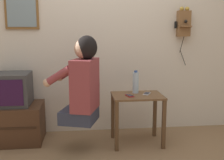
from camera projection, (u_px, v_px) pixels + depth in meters
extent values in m
cube|color=beige|center=(103.00, 34.00, 3.59)|extent=(6.80, 0.05, 2.55)
cube|color=brown|center=(137.00, 96.00, 3.24)|extent=(0.58, 0.44, 0.02)
cube|color=#523822|center=(117.00, 126.00, 3.08)|extent=(0.04, 0.04, 0.57)
cube|color=#523822|center=(164.00, 125.00, 3.13)|extent=(0.04, 0.04, 0.57)
cube|color=#523822|center=(113.00, 116.00, 3.46)|extent=(0.04, 0.04, 0.57)
cube|color=#523822|center=(155.00, 114.00, 3.51)|extent=(0.04, 0.04, 0.57)
cube|color=#2D3347|center=(79.00, 115.00, 3.08)|extent=(0.46, 0.47, 0.14)
cube|color=brown|center=(85.00, 85.00, 3.01)|extent=(0.33, 0.45, 0.55)
sphere|color=tan|center=(84.00, 49.00, 2.94)|extent=(0.22, 0.22, 0.22)
ellipsoid|color=black|center=(87.00, 47.00, 2.93)|extent=(0.28, 0.28, 0.25)
cylinder|color=brown|center=(58.00, 76.00, 2.87)|extent=(0.30, 0.16, 0.22)
cylinder|color=brown|center=(70.00, 71.00, 3.19)|extent=(0.30, 0.16, 0.22)
sphere|color=tan|center=(47.00, 83.00, 2.91)|extent=(0.09, 0.09, 0.09)
sphere|color=tan|center=(60.00, 77.00, 3.23)|extent=(0.09, 0.09, 0.09)
cube|color=#422819|center=(12.00, 123.00, 3.36)|extent=(0.72, 0.50, 0.45)
cube|color=black|center=(6.00, 129.00, 3.10)|extent=(0.65, 0.01, 0.02)
cube|color=#38383A|center=(11.00, 89.00, 3.29)|extent=(0.45, 0.42, 0.38)
cube|color=#280F33|center=(6.00, 93.00, 3.08)|extent=(0.37, 0.01, 0.30)
cube|color=brown|center=(184.00, 24.00, 3.60)|extent=(0.16, 0.11, 0.32)
cube|color=brown|center=(186.00, 27.00, 3.52)|extent=(0.14, 0.07, 0.03)
sphere|color=#B79338|center=(182.00, 9.00, 3.55)|extent=(0.06, 0.06, 0.06)
sphere|color=#B79338|center=(187.00, 9.00, 3.56)|extent=(0.06, 0.06, 0.06)
cone|color=black|center=(187.00, 21.00, 3.49)|extent=(0.04, 0.05, 0.04)
cylinder|color=black|center=(176.00, 25.00, 3.59)|extent=(0.03, 0.03, 0.09)
cylinder|color=black|center=(182.00, 44.00, 3.63)|extent=(0.04, 0.04, 0.22)
cylinder|color=black|center=(183.00, 58.00, 3.67)|extent=(0.07, 0.06, 0.19)
cube|color=brown|center=(22.00, 12.00, 3.40)|extent=(0.40, 0.02, 0.40)
cube|color=gray|center=(22.00, 12.00, 3.38)|extent=(0.34, 0.01, 0.35)
cube|color=maroon|center=(130.00, 96.00, 3.18)|extent=(0.09, 0.14, 0.01)
cube|color=black|center=(130.00, 95.00, 3.17)|extent=(0.08, 0.11, 0.00)
cube|color=silver|center=(147.00, 94.00, 3.27)|extent=(0.11, 0.14, 0.01)
cube|color=black|center=(147.00, 93.00, 3.27)|extent=(0.09, 0.11, 0.00)
cylinder|color=#ADC6DB|center=(136.00, 83.00, 3.32)|extent=(0.07, 0.07, 0.25)
cylinder|color=#2D4C8C|center=(136.00, 71.00, 3.29)|extent=(0.04, 0.04, 0.02)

